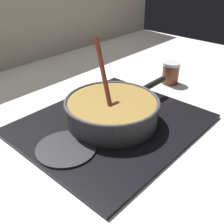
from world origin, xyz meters
The scene contains 6 objects.
ground centered at (0.00, 0.00, -0.02)m, with size 2.40×1.60×0.04m, color beige.
hob_plate centered at (0.08, 0.08, 0.01)m, with size 0.56×0.48×0.01m, color black.
burner_ring centered at (0.08, 0.08, 0.02)m, with size 0.21×0.21×0.01m, color #592D0C.
spare_burner centered at (-0.11, 0.08, 0.01)m, with size 0.17×0.17×0.01m, color #262628.
cooking_pan centered at (0.08, 0.08, 0.06)m, with size 0.44×0.30×0.26m.
condiment_jar centered at (0.50, 0.12, 0.05)m, with size 0.07×0.07×0.09m.
Camera 1 is at (-0.48, -0.42, 0.48)m, focal length 44.28 mm.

